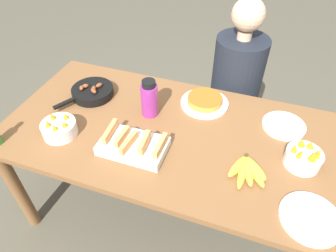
# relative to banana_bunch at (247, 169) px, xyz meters

# --- Properties ---
(ground_plane) EXTENTS (14.00, 14.00, 0.00)m
(ground_plane) POSITION_rel_banana_bunch_xyz_m (-0.42, 0.14, -0.75)
(ground_plane) COLOR #565142
(dining_table) EXTENTS (1.71, 0.87, 0.74)m
(dining_table) POSITION_rel_banana_bunch_xyz_m (-0.42, 0.14, -0.11)
(dining_table) COLOR brown
(dining_table) RESTS_ON ground_plane
(banana_bunch) EXTENTS (0.19, 0.20, 0.04)m
(banana_bunch) POSITION_rel_banana_bunch_xyz_m (0.00, 0.00, 0.00)
(banana_bunch) COLOR yellow
(banana_bunch) RESTS_ON dining_table
(melon_tray) EXTENTS (0.32, 0.19, 0.10)m
(melon_tray) POSITION_rel_banana_bunch_xyz_m (-0.53, -0.04, 0.01)
(melon_tray) COLOR silver
(melon_tray) RESTS_ON dining_table
(skillet) EXTENTS (0.24, 0.34, 0.08)m
(skillet) POSITION_rel_banana_bunch_xyz_m (-0.93, 0.27, 0.01)
(skillet) COLOR black
(skillet) RESTS_ON dining_table
(frittata_plate_center) EXTENTS (0.27, 0.27, 0.05)m
(frittata_plate_center) POSITION_rel_banana_bunch_xyz_m (-0.30, 0.41, 0.00)
(frittata_plate_center) COLOR white
(frittata_plate_center) RESTS_ON dining_table
(empty_plate_near_front) EXTENTS (0.24, 0.24, 0.02)m
(empty_plate_near_front) POSITION_rel_banana_bunch_xyz_m (0.27, -0.15, -0.01)
(empty_plate_near_front) COLOR white
(empty_plate_near_front) RESTS_ON dining_table
(empty_plate_far_left) EXTENTS (0.22, 0.22, 0.02)m
(empty_plate_far_left) POSITION_rel_banana_bunch_xyz_m (0.14, 0.36, -0.01)
(empty_plate_far_left) COLOR white
(empty_plate_far_left) RESTS_ON dining_table
(fruit_bowl_mango) EXTENTS (0.16, 0.16, 0.13)m
(fruit_bowl_mango) POSITION_rel_banana_bunch_xyz_m (0.23, 0.13, 0.03)
(fruit_bowl_mango) COLOR white
(fruit_bowl_mango) RESTS_ON dining_table
(fruit_bowl_citrus) EXTENTS (0.17, 0.17, 0.12)m
(fruit_bowl_citrus) POSITION_rel_banana_bunch_xyz_m (-0.92, -0.06, 0.02)
(fruit_bowl_citrus) COLOR white
(fruit_bowl_citrus) RESTS_ON dining_table
(water_bottle) EXTENTS (0.09, 0.09, 0.21)m
(water_bottle) POSITION_rel_banana_bunch_xyz_m (-0.56, 0.23, 0.08)
(water_bottle) COLOR #992D89
(water_bottle) RESTS_ON dining_table
(person_figure) EXTENTS (0.35, 0.35, 1.22)m
(person_figure) POSITION_rel_banana_bunch_xyz_m (-0.17, 0.78, -0.25)
(person_figure) COLOR black
(person_figure) RESTS_ON ground_plane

